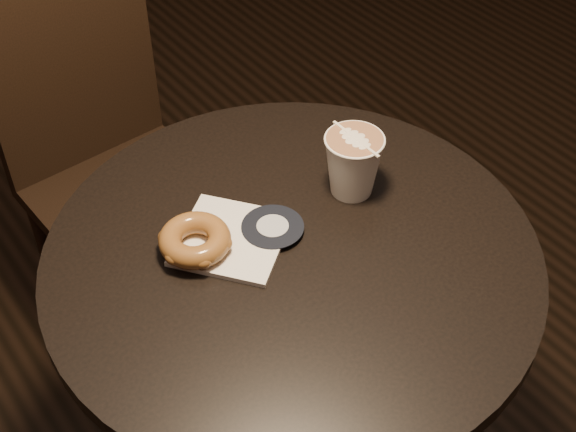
{
  "coord_description": "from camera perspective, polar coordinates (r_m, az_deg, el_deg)",
  "views": [
    {
      "loc": [
        -0.46,
        -0.62,
        1.56
      ],
      "look_at": [
        0.01,
        0.03,
        0.79
      ],
      "focal_mm": 50.0,
      "sensor_mm": 36.0,
      "label": 1
    }
  ],
  "objects": [
    {
      "name": "latte_cup",
      "position": [
        1.18,
        4.64,
        3.65
      ],
      "size": [
        0.09,
        0.09,
        0.1
      ],
      "primitive_type": null,
      "color": "white",
      "rests_on": "cafe_table"
    },
    {
      "name": "doughnut",
      "position": [
        1.11,
        -6.64,
        -1.7
      ],
      "size": [
        0.1,
        0.1,
        0.03
      ],
      "primitive_type": "torus",
      "color": "brown",
      "rests_on": "pastry_bag"
    },
    {
      "name": "pastry_bag",
      "position": [
        1.13,
        -4.03,
        -1.63
      ],
      "size": [
        0.2,
        0.2,
        0.01
      ],
      "primitive_type": "cube",
      "rotation": [
        0.0,
        0.0,
        0.66
      ],
      "color": "white",
      "rests_on": "cafe_table"
    },
    {
      "name": "chair",
      "position": [
        1.72,
        -13.14,
        5.23
      ],
      "size": [
        0.38,
        0.38,
        0.92
      ],
      "rotation": [
        0.0,
        0.0,
        0.05
      ],
      "color": "black",
      "rests_on": "ground"
    },
    {
      "name": "cafe_table",
      "position": [
        1.27,
        0.26,
        -8.67
      ],
      "size": [
        0.7,
        0.7,
        0.75
      ],
      "color": "black",
      "rests_on": "ground"
    }
  ]
}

